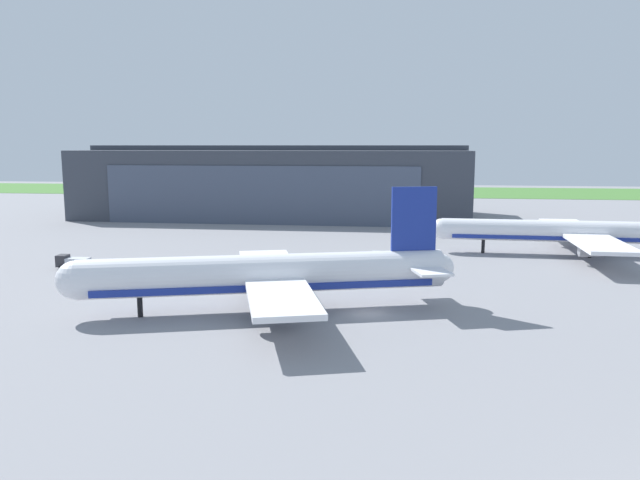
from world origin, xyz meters
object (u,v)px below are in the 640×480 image
at_px(airliner_near_right, 266,275).
at_px(baggage_tug, 390,256).
at_px(ops_van, 72,262).
at_px(airliner_far_left, 578,232).
at_px(maintenance_hangar, 276,183).

distance_m(airliner_near_right, baggage_tug, 32.94).
bearing_deg(airliner_near_right, ops_van, 150.13).
distance_m(airliner_far_left, baggage_tug, 31.82).
bearing_deg(airliner_near_right, baggage_tug, 67.43).
relative_size(maintenance_hangar, ops_van, 20.10).
bearing_deg(maintenance_hangar, ops_van, -102.32).
xyz_separation_m(airliner_far_left, ops_van, (-75.71, -21.16, -2.79)).
height_order(maintenance_hangar, baggage_tug, maintenance_hangar).
bearing_deg(airliner_near_right, maintenance_hangar, 101.09).
bearing_deg(airliner_far_left, maintenance_hangar, 140.63).
relative_size(airliner_near_right, ops_van, 8.69).
height_order(airliner_near_right, airliner_far_left, airliner_near_right).
xyz_separation_m(airliner_near_right, baggage_tug, (12.59, 30.29, -3.00)).
relative_size(maintenance_hangar, baggage_tug, 17.95).
distance_m(airliner_far_left, ops_van, 78.66).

